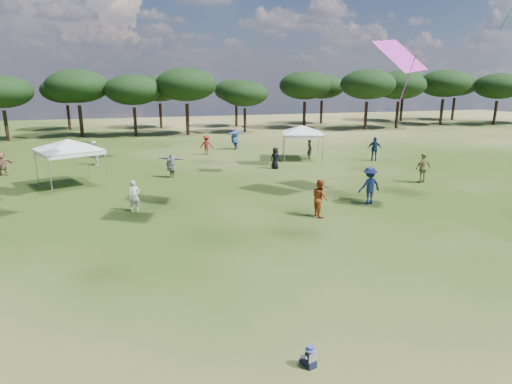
# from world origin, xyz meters

# --- Properties ---
(tree_line) EXTENTS (108.78, 17.63, 7.77)m
(tree_line) POSITION_xyz_m (2.39, 47.41, 5.42)
(tree_line) COLOR black
(tree_line) RESTS_ON ground
(tent_left) EXTENTS (6.07, 6.07, 3.14)m
(tent_left) POSITION_xyz_m (-6.78, 21.20, 2.71)
(tent_left) COLOR gray
(tent_left) RESTS_ON ground
(tent_right) EXTENTS (6.01, 6.01, 3.00)m
(tent_right) POSITION_xyz_m (9.90, 25.74, 2.58)
(tent_right) COLOR gray
(tent_right) RESTS_ON ground
(toddler) EXTENTS (0.38, 0.41, 0.52)m
(toddler) POSITION_xyz_m (0.20, 1.72, 0.23)
(toddler) COLOR black
(toddler) RESTS_ON ground
(festival_crowd) EXTENTS (28.05, 22.22, 1.93)m
(festival_crowd) POSITION_xyz_m (1.90, 22.48, 0.88)
(festival_crowd) COLOR olive
(festival_crowd) RESTS_ON ground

